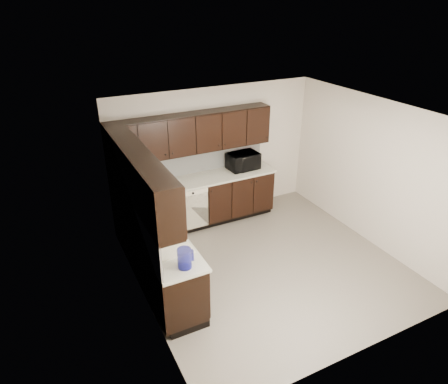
% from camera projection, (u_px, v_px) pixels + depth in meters
% --- Properties ---
extents(floor, '(4.00, 4.00, 0.00)m').
position_uv_depth(floor, '(267.00, 265.00, 6.49)').
color(floor, gray).
rests_on(floor, ground).
extents(ceiling, '(4.00, 4.00, 0.00)m').
position_uv_depth(ceiling, '(276.00, 114.00, 5.38)').
color(ceiling, white).
rests_on(ceiling, wall_back).
extents(wall_back, '(4.00, 0.02, 2.50)m').
position_uv_depth(wall_back, '(214.00, 153.00, 7.54)').
color(wall_back, beige).
rests_on(wall_back, floor).
extents(wall_left, '(0.02, 4.00, 2.50)m').
position_uv_depth(wall_left, '(140.00, 228.00, 5.13)').
color(wall_left, beige).
rests_on(wall_left, floor).
extents(wall_right, '(0.02, 4.00, 2.50)m').
position_uv_depth(wall_right, '(371.00, 172.00, 6.74)').
color(wall_right, beige).
rests_on(wall_right, floor).
extents(wall_front, '(4.00, 0.02, 2.50)m').
position_uv_depth(wall_front, '(371.00, 271.00, 4.34)').
color(wall_front, beige).
rests_on(wall_front, floor).
extents(lower_cabinets, '(3.00, 2.80, 0.90)m').
position_uv_depth(lower_cabinets, '(184.00, 226.00, 6.79)').
color(lower_cabinets, black).
rests_on(lower_cabinets, floor).
extents(countertop, '(3.03, 2.83, 0.04)m').
position_uv_depth(countertop, '(182.00, 199.00, 6.56)').
color(countertop, beige).
rests_on(countertop, lower_cabinets).
extents(backsplash, '(3.00, 2.80, 0.48)m').
position_uv_depth(backsplash, '(165.00, 183.00, 6.53)').
color(backsplash, silver).
rests_on(backsplash, countertop).
extents(upper_cabinets, '(3.00, 2.80, 0.70)m').
position_uv_depth(upper_cabinets, '(172.00, 150.00, 6.22)').
color(upper_cabinets, black).
rests_on(upper_cabinets, wall_back).
extents(dishwasher, '(0.58, 0.04, 0.78)m').
position_uv_depth(dishwasher, '(193.00, 207.00, 7.10)').
color(dishwasher, '#F1E5C5').
rests_on(dishwasher, lower_cabinets).
extents(sink, '(0.54, 0.82, 0.42)m').
position_uv_depth(sink, '(166.00, 246.00, 5.42)').
color(sink, '#F1E5C5').
rests_on(sink, countertop).
extents(microwave, '(0.60, 0.42, 0.32)m').
position_uv_depth(microwave, '(243.00, 161.00, 7.59)').
color(microwave, black).
rests_on(microwave, countertop).
extents(soap_bottle_a, '(0.10, 0.10, 0.19)m').
position_uv_depth(soap_bottle_a, '(167.00, 216.00, 5.84)').
color(soap_bottle_a, gray).
rests_on(soap_bottle_a, countertop).
extents(soap_bottle_b, '(0.12, 0.12, 0.25)m').
position_uv_depth(soap_bottle_b, '(138.00, 214.00, 5.85)').
color(soap_bottle_b, gray).
rests_on(soap_bottle_b, countertop).
extents(toaster_oven, '(0.41, 0.33, 0.23)m').
position_uv_depth(toaster_oven, '(128.00, 187.00, 6.67)').
color(toaster_oven, silver).
rests_on(toaster_oven, countertop).
extents(storage_bin, '(0.46, 0.35, 0.17)m').
position_uv_depth(storage_bin, '(150.00, 211.00, 6.00)').
color(storage_bin, white).
rests_on(storage_bin, countertop).
extents(blue_pitcher, '(0.19, 0.19, 0.26)m').
position_uv_depth(blue_pitcher, '(184.00, 258.00, 4.85)').
color(blue_pitcher, navy).
rests_on(blue_pitcher, countertop).
extents(teal_tumbler, '(0.11, 0.11, 0.21)m').
position_uv_depth(teal_tumbler, '(158.00, 204.00, 6.16)').
color(teal_tumbler, '#0C867E').
rests_on(teal_tumbler, countertop).
extents(paper_towel_roll, '(0.14, 0.14, 0.27)m').
position_uv_depth(paper_towel_roll, '(151.00, 208.00, 5.98)').
color(paper_towel_roll, white).
rests_on(paper_towel_roll, countertop).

